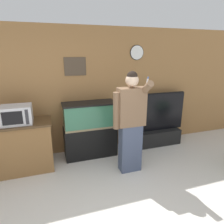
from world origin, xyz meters
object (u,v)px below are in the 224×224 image
Objects in this scene: counter_island at (14,148)px; person_standing at (130,122)px; aquarium_on_stand at (90,129)px; tv_on_stand at (156,130)px; microwave at (16,115)px.

person_standing is at bearing -17.27° from counter_island.
aquarium_on_stand is 0.63× the size of person_standing.
counter_island is 3.00m from tv_on_stand.
counter_island is 0.74× the size of person_standing.
person_standing reaches higher than aquarium_on_stand.
microwave reaches higher than counter_island.
counter_island is 1.43m from aquarium_on_stand.
person_standing reaches higher than tv_on_stand.
aquarium_on_stand is (1.30, 0.21, -0.51)m from microwave.
tv_on_stand is at bearing 38.96° from person_standing.
microwave is at bearing -171.01° from aquarium_on_stand.
microwave is 1.41m from aquarium_on_stand.
aquarium_on_stand is at bearing -178.59° from tv_on_stand.
tv_on_stand is at bearing 1.41° from aquarium_on_stand.
aquarium_on_stand is 1.03m from person_standing.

